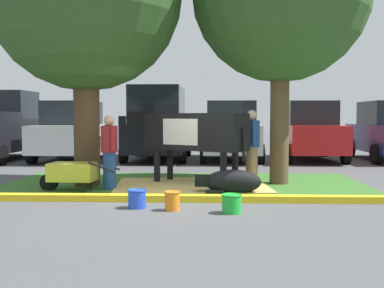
{
  "coord_description": "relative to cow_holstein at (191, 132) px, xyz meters",
  "views": [
    {
      "loc": [
        0.68,
        -8.98,
        1.51
      ],
      "look_at": [
        0.25,
        1.62,
        0.9
      ],
      "focal_mm": 45.19,
      "sensor_mm": 36.0,
      "label": 1
    }
  ],
  "objects": [
    {
      "name": "sedan_red",
      "position": [
        3.79,
        6.2,
        -0.18
      ],
      "size": [
        2.04,
        4.41,
        2.02
      ],
      "color": "red",
      "rests_on": "ground"
    },
    {
      "name": "grass_island",
      "position": [
        -0.15,
        0.06,
        -1.15
      ],
      "size": [
        7.9,
        4.02,
        0.02
      ],
      "primitive_type": "cube",
      "color": "#386B28",
      "rests_on": "ground"
    },
    {
      "name": "person_handler",
      "position": [
        1.34,
        0.05,
        -0.28
      ],
      "size": [
        0.34,
        0.53,
        1.65
      ],
      "color": "#9E7F5B",
      "rests_on": "ground"
    },
    {
      "name": "bucket_green",
      "position": [
        0.77,
        -3.09,
        -1.0
      ],
      "size": [
        0.33,
        0.33,
        0.3
      ],
      "color": "green",
      "rests_on": "ground"
    },
    {
      "name": "sedan_silver",
      "position": [
        1.11,
        6.09,
        -0.18
      ],
      "size": [
        2.04,
        4.41,
        2.02
      ],
      "color": "silver",
      "rests_on": "ground"
    },
    {
      "name": "suv_black",
      "position": [
        -1.4,
        6.22,
        0.11
      ],
      "size": [
        2.14,
        4.61,
        2.52
      ],
      "color": "black",
      "rests_on": "ground"
    },
    {
      "name": "person_visitor_near",
      "position": [
        -1.63,
        -0.84,
        -0.35
      ],
      "size": [
        0.34,
        0.47,
        1.53
      ],
      "color": "#23478C",
      "rests_on": "ground"
    },
    {
      "name": "ground_plane",
      "position": [
        -0.23,
        -1.58,
        -1.16
      ],
      "size": [
        80.0,
        80.0,
        0.0
      ],
      "primitive_type": "plane",
      "color": "#4C4C4F"
    },
    {
      "name": "cow_holstein",
      "position": [
        0.0,
        0.0,
        0.0
      ],
      "size": [
        2.84,
        2.0,
        1.62
      ],
      "color": "black",
      "rests_on": "ground"
    },
    {
      "name": "curb_yellow",
      "position": [
        -0.15,
        -2.1,
        -1.1
      ],
      "size": [
        9.1,
        0.24,
        0.12
      ],
      "primitive_type": "cube",
      "color": "yellow",
      "rests_on": "ground"
    },
    {
      "name": "wheelbarrow",
      "position": [
        -2.35,
        -1.03,
        -0.77
      ],
      "size": [
        1.61,
        0.66,
        0.63
      ],
      "color": "gold",
      "rests_on": "ground"
    },
    {
      "name": "hatchback_white",
      "position": [
        -4.33,
        5.89,
        -0.18
      ],
      "size": [
        2.04,
        4.41,
        2.02
      ],
      "color": "silver",
      "rests_on": "ground"
    },
    {
      "name": "bucket_blue",
      "position": [
        -0.77,
        -2.73,
        -1.0
      ],
      "size": [
        0.32,
        0.32,
        0.31
      ],
      "color": "blue",
      "rests_on": "ground"
    },
    {
      "name": "calf_lying",
      "position": [
        0.83,
        -1.23,
        -0.92
      ],
      "size": [
        1.31,
        0.51,
        0.48
      ],
      "color": "black",
      "rests_on": "ground"
    },
    {
      "name": "hay_bedding",
      "position": [
        0.02,
        -0.26,
        -1.14
      ],
      "size": [
        3.4,
        2.67,
        0.04
      ],
      "primitive_type": "cube",
      "rotation": [
        0.0,
        0.0,
        0.09
      ],
      "color": "tan",
      "rests_on": "ground"
    },
    {
      "name": "bucket_orange",
      "position": [
        -0.18,
        -2.9,
        -1.0
      ],
      "size": [
        0.27,
        0.27,
        0.31
      ],
      "color": "orange",
      "rests_on": "ground"
    }
  ]
}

